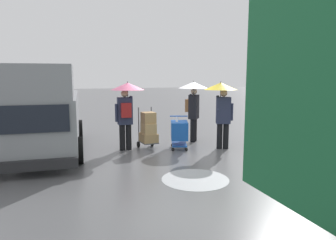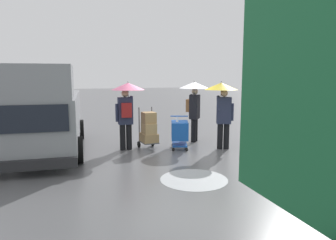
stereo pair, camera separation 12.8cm
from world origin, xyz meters
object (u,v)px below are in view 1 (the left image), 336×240
at_px(pedestrian_white_side, 222,99).
at_px(pedestrian_black_side, 126,100).
at_px(cargo_van_parked_right, 43,115).
at_px(shopping_cart_vendor, 179,131).
at_px(hand_dolly_boxes, 148,130).
at_px(pedestrian_pink_side, 193,97).

bearing_deg(pedestrian_white_side, pedestrian_black_side, -15.04).
relative_size(cargo_van_parked_right, shopping_cart_vendor, 5.19).
height_order(cargo_van_parked_right, pedestrian_black_side, cargo_van_parked_right).
relative_size(shopping_cart_vendor, hand_dolly_boxes, 0.79).
distance_m(cargo_van_parked_right, shopping_cart_vendor, 4.15).
bearing_deg(hand_dolly_boxes, cargo_van_parked_right, -6.43).
bearing_deg(hand_dolly_boxes, pedestrian_white_side, 162.16).
bearing_deg(pedestrian_pink_side, pedestrian_black_side, 10.92).
height_order(pedestrian_black_side, pedestrian_white_side, same).
relative_size(cargo_van_parked_right, pedestrian_white_side, 2.52).
distance_m(hand_dolly_boxes, pedestrian_white_side, 2.51).
distance_m(cargo_van_parked_right, pedestrian_pink_side, 4.89).
height_order(shopping_cart_vendor, pedestrian_white_side, pedestrian_white_side).
height_order(hand_dolly_boxes, pedestrian_black_side, pedestrian_black_side).
xyz_separation_m(pedestrian_black_side, pedestrian_white_side, (-2.88, 0.77, 0.01)).
height_order(cargo_van_parked_right, shopping_cart_vendor, cargo_van_parked_right).
bearing_deg(cargo_van_parked_right, pedestrian_white_side, 168.72).
bearing_deg(pedestrian_white_side, shopping_cart_vendor, -17.59).
bearing_deg(pedestrian_black_side, hand_dolly_boxes, 174.59).
relative_size(cargo_van_parked_right, hand_dolly_boxes, 4.12).
relative_size(hand_dolly_boxes, pedestrian_black_side, 0.61).
height_order(shopping_cart_vendor, pedestrian_black_side, pedestrian_black_side).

